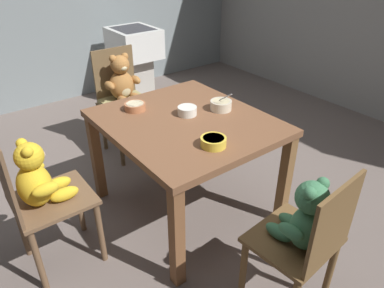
{
  "coord_description": "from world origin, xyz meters",
  "views": [
    {
      "loc": [
        1.67,
        -1.22,
        1.74
      ],
      "look_at": [
        0.0,
        0.05,
        0.51
      ],
      "focal_mm": 33.59,
      "sensor_mm": 36.0,
      "label": 1
    }
  ],
  "objects_px": {
    "porridge_bowl_terracotta_near_left": "(135,106)",
    "porridge_bowl_yellow_near_right": "(213,142)",
    "dining_table": "(186,132)",
    "porridge_bowl_cream_far_center": "(221,105)",
    "sink_basin": "(135,53)",
    "porridge_bowl_white_center": "(187,111)",
    "teddy_chair_near_front": "(38,186)",
    "teddy_chair_near_right": "(305,228)",
    "teddy_chair_near_left": "(123,90)"
  },
  "relations": [
    {
      "from": "dining_table",
      "to": "teddy_chair_near_right",
      "type": "height_order",
      "value": "teddy_chair_near_right"
    },
    {
      "from": "teddy_chair_near_right",
      "to": "teddy_chair_near_front",
      "type": "relative_size",
      "value": 0.94
    },
    {
      "from": "porridge_bowl_yellow_near_right",
      "to": "porridge_bowl_cream_far_center",
      "type": "bearing_deg",
      "value": 133.83
    },
    {
      "from": "dining_table",
      "to": "porridge_bowl_cream_far_center",
      "type": "height_order",
      "value": "porridge_bowl_cream_far_center"
    },
    {
      "from": "teddy_chair_near_left",
      "to": "porridge_bowl_white_center",
      "type": "xyz_separation_m",
      "value": [
        0.95,
        -0.02,
        0.16
      ]
    },
    {
      "from": "porridge_bowl_terracotta_near_left",
      "to": "porridge_bowl_yellow_near_right",
      "type": "relative_size",
      "value": 0.98
    },
    {
      "from": "dining_table",
      "to": "porridge_bowl_terracotta_near_left",
      "type": "distance_m",
      "value": 0.39
    },
    {
      "from": "teddy_chair_near_left",
      "to": "porridge_bowl_yellow_near_right",
      "type": "xyz_separation_m",
      "value": [
        1.36,
        -0.14,
        0.16
      ]
    },
    {
      "from": "dining_table",
      "to": "porridge_bowl_terracotta_near_left",
      "type": "bearing_deg",
      "value": -150.7
    },
    {
      "from": "dining_table",
      "to": "porridge_bowl_cream_far_center",
      "type": "xyz_separation_m",
      "value": [
        0.02,
        0.28,
        0.13
      ]
    },
    {
      "from": "porridge_bowl_terracotta_near_left",
      "to": "porridge_bowl_white_center",
      "type": "height_order",
      "value": "porridge_bowl_white_center"
    },
    {
      "from": "teddy_chair_near_front",
      "to": "sink_basin",
      "type": "height_order",
      "value": "teddy_chair_near_front"
    },
    {
      "from": "porridge_bowl_white_center",
      "to": "porridge_bowl_cream_far_center",
      "type": "bearing_deg",
      "value": 72.37
    },
    {
      "from": "teddy_chair_near_front",
      "to": "porridge_bowl_cream_far_center",
      "type": "bearing_deg",
      "value": -4.07
    },
    {
      "from": "dining_table",
      "to": "teddy_chair_near_left",
      "type": "xyz_separation_m",
      "value": [
        -1.0,
        0.07,
        -0.04
      ]
    },
    {
      "from": "dining_table",
      "to": "porridge_bowl_white_center",
      "type": "height_order",
      "value": "porridge_bowl_white_center"
    },
    {
      "from": "porridge_bowl_yellow_near_right",
      "to": "porridge_bowl_white_center",
      "type": "height_order",
      "value": "porridge_bowl_white_center"
    },
    {
      "from": "dining_table",
      "to": "porridge_bowl_terracotta_near_left",
      "type": "xyz_separation_m",
      "value": [
        -0.33,
        -0.18,
        0.12
      ]
    },
    {
      "from": "porridge_bowl_yellow_near_right",
      "to": "teddy_chair_near_left",
      "type": "bearing_deg",
      "value": 174.03
    },
    {
      "from": "porridge_bowl_terracotta_near_left",
      "to": "porridge_bowl_yellow_near_right",
      "type": "xyz_separation_m",
      "value": [
        0.69,
        0.11,
        0.0
      ]
    },
    {
      "from": "teddy_chair_near_front",
      "to": "porridge_bowl_yellow_near_right",
      "type": "distance_m",
      "value": 0.98
    },
    {
      "from": "teddy_chair_near_front",
      "to": "porridge_bowl_cream_far_center",
      "type": "relative_size",
      "value": 6.04
    },
    {
      "from": "dining_table",
      "to": "porridge_bowl_cream_far_center",
      "type": "distance_m",
      "value": 0.31
    },
    {
      "from": "teddy_chair_near_front",
      "to": "teddy_chair_near_left",
      "type": "height_order",
      "value": "teddy_chair_near_front"
    },
    {
      "from": "porridge_bowl_terracotta_near_left",
      "to": "porridge_bowl_white_center",
      "type": "distance_m",
      "value": 0.36
    },
    {
      "from": "dining_table",
      "to": "teddy_chair_near_front",
      "type": "distance_m",
      "value": 0.94
    },
    {
      "from": "teddy_chair_near_right",
      "to": "porridge_bowl_cream_far_center",
      "type": "relative_size",
      "value": 5.66
    },
    {
      "from": "dining_table",
      "to": "teddy_chair_near_front",
      "type": "height_order",
      "value": "teddy_chair_near_front"
    },
    {
      "from": "teddy_chair_near_left",
      "to": "sink_basin",
      "type": "height_order",
      "value": "teddy_chair_near_left"
    },
    {
      "from": "porridge_bowl_white_center",
      "to": "sink_basin",
      "type": "distance_m",
      "value": 2.13
    },
    {
      "from": "sink_basin",
      "to": "dining_table",
      "type": "bearing_deg",
      "value": -20.56
    },
    {
      "from": "teddy_chair_near_left",
      "to": "sink_basin",
      "type": "xyz_separation_m",
      "value": [
        -1.05,
        0.7,
        -0.04
      ]
    },
    {
      "from": "dining_table",
      "to": "porridge_bowl_cream_far_center",
      "type": "bearing_deg",
      "value": 85.66
    },
    {
      "from": "teddy_chair_near_front",
      "to": "porridge_bowl_yellow_near_right",
      "type": "xyz_separation_m",
      "value": [
        0.43,
        0.86,
        0.17
      ]
    },
    {
      "from": "sink_basin",
      "to": "porridge_bowl_yellow_near_right",
      "type": "bearing_deg",
      "value": -19.3
    },
    {
      "from": "teddy_chair_near_right",
      "to": "porridge_bowl_cream_far_center",
      "type": "height_order",
      "value": "teddy_chair_near_right"
    },
    {
      "from": "porridge_bowl_yellow_near_right",
      "to": "teddy_chair_near_front",
      "type": "bearing_deg",
      "value": -116.41
    },
    {
      "from": "dining_table",
      "to": "porridge_bowl_white_center",
      "type": "bearing_deg",
      "value": 136.01
    },
    {
      "from": "teddy_chair_near_right",
      "to": "porridge_bowl_white_center",
      "type": "relative_size",
      "value": 6.88
    },
    {
      "from": "teddy_chair_near_front",
      "to": "porridge_bowl_terracotta_near_left",
      "type": "height_order",
      "value": "teddy_chair_near_front"
    },
    {
      "from": "porridge_bowl_cream_far_center",
      "to": "porridge_bowl_yellow_near_right",
      "type": "relative_size",
      "value": 1.05
    },
    {
      "from": "teddy_chair_near_left",
      "to": "teddy_chair_near_right",
      "type": "bearing_deg",
      "value": -2.59
    },
    {
      "from": "teddy_chair_near_right",
      "to": "porridge_bowl_white_center",
      "type": "distance_m",
      "value": 1.07
    },
    {
      "from": "teddy_chair_near_front",
      "to": "porridge_bowl_yellow_near_right",
      "type": "height_order",
      "value": "teddy_chair_near_front"
    },
    {
      "from": "porridge_bowl_cream_far_center",
      "to": "dining_table",
      "type": "bearing_deg",
      "value": -94.34
    },
    {
      "from": "teddy_chair_near_left",
      "to": "porridge_bowl_white_center",
      "type": "bearing_deg",
      "value": -0.21
    },
    {
      "from": "teddy_chair_near_right",
      "to": "dining_table",
      "type": "bearing_deg",
      "value": -7.65
    },
    {
      "from": "dining_table",
      "to": "porridge_bowl_white_center",
      "type": "relative_size",
      "value": 8.76
    },
    {
      "from": "teddy_chair_near_front",
      "to": "sink_basin",
      "type": "distance_m",
      "value": 2.62
    },
    {
      "from": "porridge_bowl_terracotta_near_left",
      "to": "porridge_bowl_white_center",
      "type": "xyz_separation_m",
      "value": [
        0.28,
        0.23,
        0.0
      ]
    }
  ]
}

